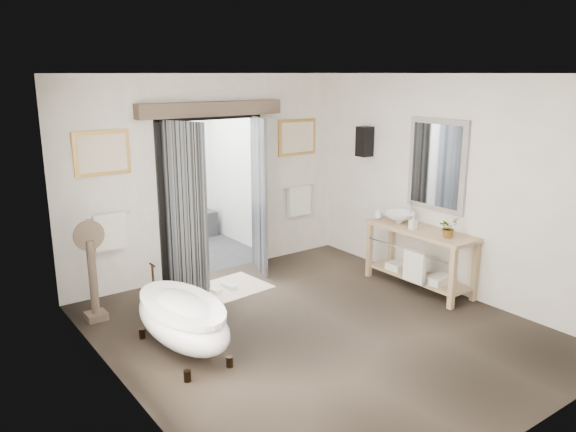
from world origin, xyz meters
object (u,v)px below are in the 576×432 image
Objects in this scene: clawfoot_tub at (182,319)px; rug at (224,290)px; vanity at (419,253)px; basin at (399,217)px.

clawfoot_tub is 1.34× the size of rug.
vanity is at bearing -34.45° from rug.
vanity reaches higher than rug.
clawfoot_tub is at bearing -152.40° from basin.
rug is at bearing 178.18° from basin.
basin is (2.23, -1.11, 0.92)m from rug.
basin is at bearing 2.99° from clawfoot_tub.
rug is (1.23, 1.29, -0.38)m from clawfoot_tub.
basin reaches higher than clawfoot_tub.
basin is at bearing 87.91° from vanity.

